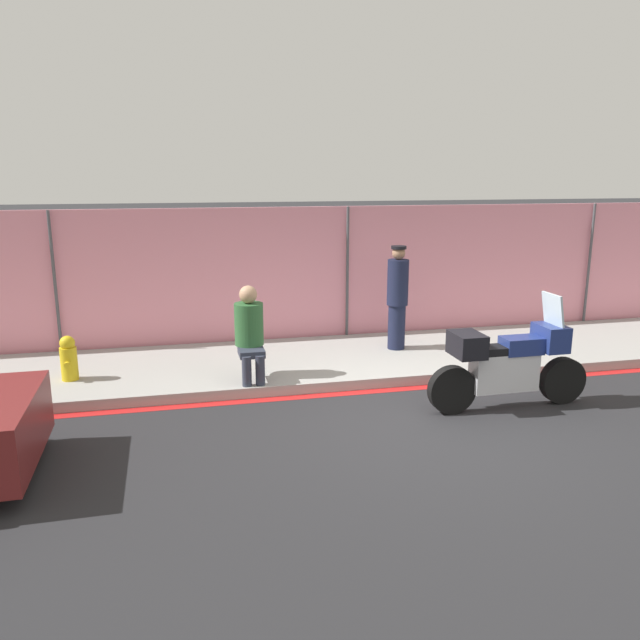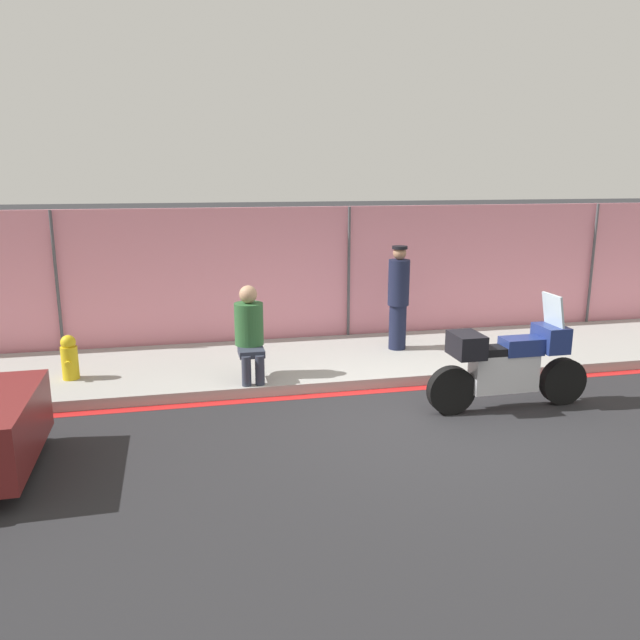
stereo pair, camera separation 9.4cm
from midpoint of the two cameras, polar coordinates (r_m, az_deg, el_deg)
ground_plane at (r=7.97m, az=10.12°, el=-9.36°), size 120.00×120.00×0.00m
sidewalk at (r=10.29m, az=4.62°, el=-3.50°), size 36.49×2.53×0.15m
curb_paint_stripe at (r=9.08m, az=7.08°, el=-6.35°), size 36.49×0.18×0.01m
storefront_fence at (r=11.30m, az=2.75°, el=4.09°), size 34.67×0.17×2.47m
motorcycle at (r=8.51m, az=17.12°, el=-3.86°), size 2.25×0.51×1.52m
officer_standing at (r=10.41m, az=7.43°, el=2.12°), size 0.35×0.35×1.73m
person_seated_on_curb at (r=8.94m, az=-6.17°, el=-0.72°), size 0.41×0.70×1.34m
fire_hydrant at (r=9.60m, az=-21.67°, el=-3.21°), size 0.23×0.29×0.65m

